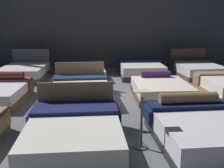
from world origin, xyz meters
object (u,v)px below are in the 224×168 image
object	(u,v)px
bed_9	(83,72)
bed_10	(141,70)
bed_5	(81,91)
bed_11	(197,69)
bed_6	(161,89)
bed_1	(74,133)
price_sign	(141,126)
bed_8	(25,72)
bed_2	(202,129)

from	to	relation	value
bed_9	bed_10	world-z (taller)	bed_10
bed_5	bed_11	world-z (taller)	bed_11
bed_6	bed_9	bearing A→B (deg)	130.29
bed_5	bed_1	bearing A→B (deg)	-93.16
bed_1	price_sign	world-z (taller)	price_sign
bed_1	bed_9	xyz separation A→B (m)	(-0.00, 5.68, -0.04)
bed_6	bed_11	xyz separation A→B (m)	(2.16, 2.78, 0.03)
bed_9	bed_11	world-z (taller)	bed_11
bed_5	price_sign	bearing A→B (deg)	-72.47
bed_8	bed_9	world-z (taller)	bed_8
bed_8	bed_11	world-z (taller)	bed_8
bed_2	bed_5	size ratio (longest dim) A/B	0.92
bed_11	bed_8	bearing A→B (deg)	176.41
bed_6	bed_8	bearing A→B (deg)	148.88
price_sign	bed_1	bearing A→B (deg)	173.21
bed_8	bed_9	distance (m)	2.13
bed_1	bed_11	size ratio (longest dim) A/B	0.99
bed_2	bed_6	bearing A→B (deg)	87.70
bed_9	bed_5	bearing A→B (deg)	-92.20
bed_1	bed_10	bearing A→B (deg)	68.22
bed_8	bed_10	size ratio (longest dim) A/B	1.08
bed_1	bed_8	distance (m)	6.07
bed_6	price_sign	xyz separation A→B (m)	(-1.13, -3.00, 0.17)
bed_9	bed_10	xyz separation A→B (m)	(2.23, 0.03, 0.05)
bed_8	bed_10	bearing A→B (deg)	3.33
bed_10	bed_11	size ratio (longest dim) A/B	0.96
bed_5	price_sign	distance (m)	3.17
bed_5	bed_2	bearing A→B (deg)	-55.39
bed_10	bed_9	bearing A→B (deg)	-177.26
bed_5	bed_10	distance (m)	3.62
bed_5	bed_6	world-z (taller)	bed_5
bed_11	price_sign	distance (m)	6.66
bed_1	bed_10	world-z (taller)	bed_1
bed_10	bed_11	bearing A→B (deg)	0.58
bed_1	bed_8	xyz separation A→B (m)	(-2.13, 5.68, -0.01)
bed_11	price_sign	xyz separation A→B (m)	(-3.29, -5.78, 0.14)
bed_8	bed_1	bearing A→B (deg)	-66.45
bed_2	bed_9	bearing A→B (deg)	109.69
bed_2	bed_9	distance (m)	6.11
bed_10	price_sign	size ratio (longest dim) A/B	2.04
bed_10	price_sign	distance (m)	5.94
bed_5	bed_9	world-z (taller)	bed_5
bed_2	bed_11	size ratio (longest dim) A/B	0.97
price_sign	bed_9	bearing A→B (deg)	100.93
bed_1	bed_9	distance (m)	5.68
bed_9	bed_1	bearing A→B (deg)	-92.62
price_sign	bed_8	bearing A→B (deg)	119.20
bed_2	bed_6	world-z (taller)	bed_2
bed_5	bed_6	distance (m)	2.23
bed_5	bed_9	xyz separation A→B (m)	(-0.02, 2.84, -0.02)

